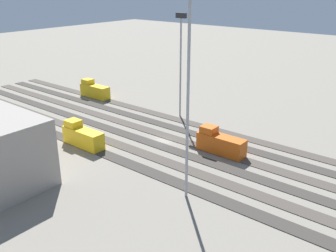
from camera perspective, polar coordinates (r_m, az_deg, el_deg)
ground_plane at (r=81.42m, az=-0.82°, el=-2.26°), size 400.00×400.00×0.00m
track_bed_0 at (r=90.65m, az=4.23°, el=0.22°), size 140.00×2.80×0.12m
track_bed_1 at (r=86.85m, az=2.34°, el=-0.69°), size 140.00×2.80×0.12m
track_bed_2 at (r=83.18m, az=0.28°, el=-1.69°), size 140.00×2.80×0.12m
track_bed_3 at (r=79.66m, az=-1.97°, el=-2.77°), size 140.00×2.80×0.12m
track_bed_4 at (r=76.30m, az=-4.43°, el=-3.94°), size 140.00×2.80×0.12m
track_bed_5 at (r=73.12m, az=-7.12°, el=-5.22°), size 140.00×2.80×0.12m
train_on_track_2 at (r=75.66m, az=7.89°, el=-2.57°), size 10.00×3.00×5.00m
train_on_track_5 at (r=80.20m, az=-12.86°, el=-1.52°), size 10.00×3.00×5.00m
train_on_track_0 at (r=113.77m, az=-11.11°, el=5.35°), size 10.00×3.00×5.00m
light_mast_0 at (r=92.45m, az=1.94°, el=11.18°), size 2.80×0.70×25.45m
light_mast_1 at (r=53.82m, az=3.12°, el=7.82°), size 2.80×0.70×32.02m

